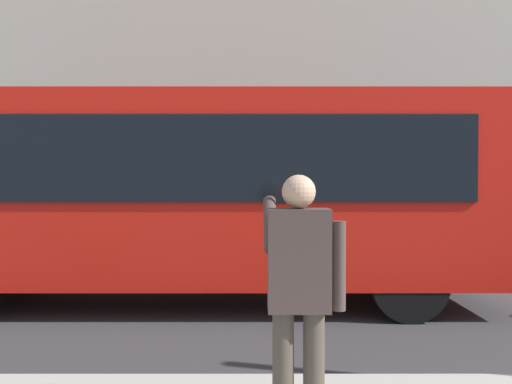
# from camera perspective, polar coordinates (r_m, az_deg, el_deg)

# --- Properties ---
(ground_plane) EXTENTS (60.00, 60.00, 0.00)m
(ground_plane) POSITION_cam_1_polar(r_m,az_deg,el_deg) (8.13, 3.66, -11.70)
(ground_plane) COLOR #38383A
(building_facade_far) EXTENTS (28.00, 1.55, 12.00)m
(building_facade_far) POSITION_cam_1_polar(r_m,az_deg,el_deg) (15.31, 2.04, 16.97)
(building_facade_far) COLOR beige
(building_facade_far) RESTS_ON ground_plane
(red_bus) EXTENTS (9.05, 2.54, 3.08)m
(red_bus) POSITION_cam_1_polar(r_m,az_deg,el_deg) (7.79, -7.74, 0.22)
(red_bus) COLOR red
(red_bus) RESTS_ON ground_plane
(pedestrian_photographer) EXTENTS (0.53, 0.52, 1.70)m
(pedestrian_photographer) POSITION_cam_1_polar(r_m,az_deg,el_deg) (3.41, 4.78, -10.06)
(pedestrian_photographer) COLOR #4C4238
(pedestrian_photographer) RESTS_ON sidewalk_curb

